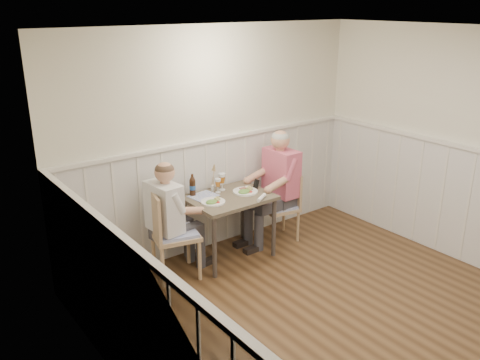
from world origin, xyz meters
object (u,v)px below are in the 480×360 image
(grass_vase, at_px, (213,179))
(diner_cream, at_px, (168,229))
(dining_table, at_px, (229,204))
(beer_bottle, at_px, (192,186))
(chair_left, at_px, (169,231))
(man_in_pink, at_px, (278,194))
(chair_right, at_px, (283,203))

(grass_vase, bearing_deg, diner_cream, -163.54)
(dining_table, height_order, beer_bottle, beer_bottle)
(diner_cream, height_order, grass_vase, diner_cream)
(chair_left, xyz_separation_m, man_in_pink, (1.52, 0.01, 0.06))
(grass_vase, bearing_deg, dining_table, -77.38)
(chair_right, xyz_separation_m, man_in_pink, (-0.07, 0.02, 0.13))
(chair_left, bearing_deg, grass_vase, 18.45)
(dining_table, relative_size, chair_left, 0.94)
(dining_table, xyz_separation_m, grass_vase, (-0.06, 0.25, 0.25))
(chair_right, height_order, chair_left, chair_left)
(beer_bottle, bearing_deg, chair_right, -13.13)
(grass_vase, bearing_deg, chair_left, -161.55)
(dining_table, height_order, chair_right, chair_right)
(chair_left, distance_m, beer_bottle, 0.62)
(chair_right, bearing_deg, dining_table, -179.86)
(dining_table, relative_size, grass_vase, 2.76)
(dining_table, distance_m, diner_cream, 0.78)
(dining_table, relative_size, man_in_pink, 0.66)
(chair_right, distance_m, chair_left, 1.59)
(beer_bottle, bearing_deg, diner_cream, -153.28)
(chair_right, relative_size, grass_vase, 2.54)
(dining_table, height_order, man_in_pink, man_in_pink)
(grass_vase, bearing_deg, man_in_pink, -15.91)
(man_in_pink, bearing_deg, chair_left, -179.59)
(chair_right, relative_size, beer_bottle, 3.37)
(dining_table, distance_m, man_in_pink, 0.75)
(chair_right, relative_size, diner_cream, 0.65)
(diner_cream, relative_size, beer_bottle, 5.18)
(chair_left, relative_size, beer_bottle, 3.91)
(dining_table, distance_m, chair_right, 0.84)
(chair_right, bearing_deg, grass_vase, 164.15)
(chair_right, bearing_deg, diner_cream, 178.64)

